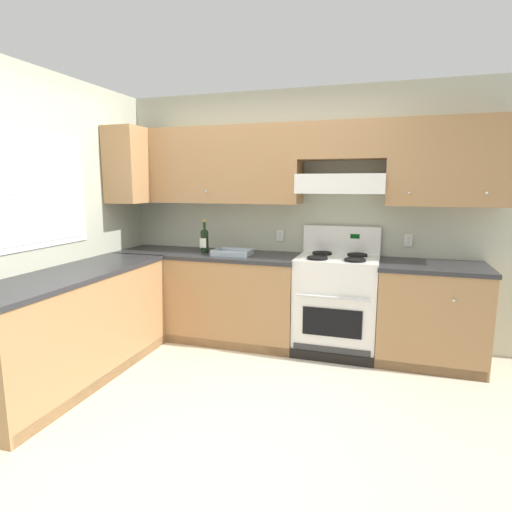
% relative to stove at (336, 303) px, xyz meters
% --- Properties ---
extents(ground_plane, '(7.04, 7.04, 0.00)m').
position_rel_stove_xyz_m(ground_plane, '(-0.75, -1.25, -0.48)').
color(ground_plane, beige).
extents(wall_back, '(4.68, 0.57, 2.55)m').
position_rel_stove_xyz_m(wall_back, '(-0.35, 0.27, 1.00)').
color(wall_back, '#B7BAA3').
rests_on(wall_back, ground_plane).
extents(wall_left, '(0.47, 4.00, 2.55)m').
position_rel_stove_xyz_m(wall_left, '(-2.34, -1.03, 0.87)').
color(wall_left, '#B7BAA3').
rests_on(wall_left, ground_plane).
extents(counter_back_run, '(3.60, 0.65, 0.91)m').
position_rel_stove_xyz_m(counter_back_run, '(-0.62, -0.01, -0.03)').
color(counter_back_run, '#A87A4C').
rests_on(counter_back_run, ground_plane).
extents(counter_left_run, '(0.63, 1.91, 0.91)m').
position_rel_stove_xyz_m(counter_left_run, '(-1.99, -1.26, -0.03)').
color(counter_left_run, '#A87A4C').
rests_on(counter_left_run, ground_plane).
extents(stove, '(0.76, 0.62, 1.20)m').
position_rel_stove_xyz_m(stove, '(0.00, 0.00, 0.00)').
color(stove, white).
rests_on(stove, ground_plane).
extents(wine_bottle, '(0.08, 0.08, 0.34)m').
position_rel_stove_xyz_m(wine_bottle, '(-1.36, -0.02, 0.57)').
color(wine_bottle, black).
rests_on(wine_bottle, counter_back_run).
extents(bowl, '(0.37, 0.26, 0.06)m').
position_rel_stove_xyz_m(bowl, '(-1.04, -0.08, 0.45)').
color(bowl, '#9EADB7').
rests_on(bowl, counter_back_run).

